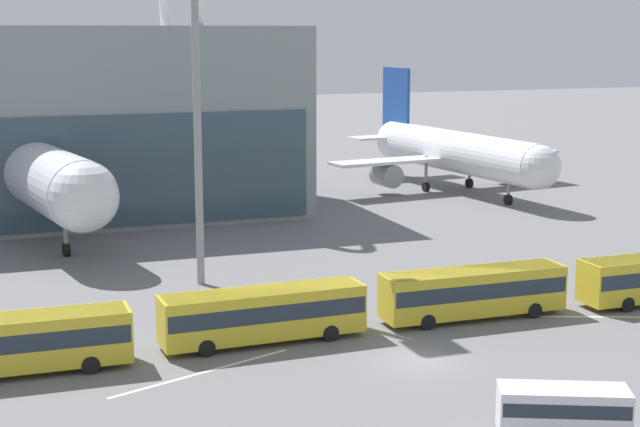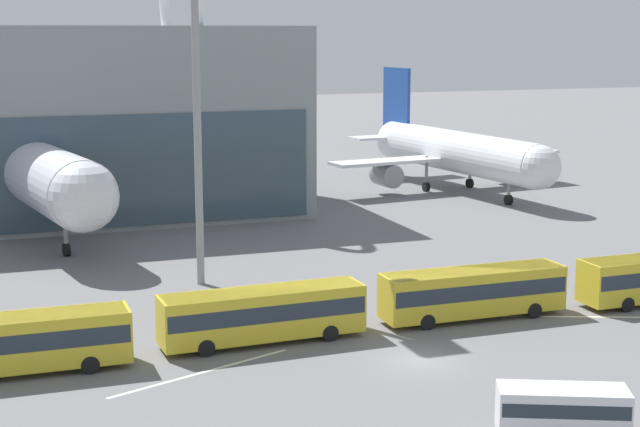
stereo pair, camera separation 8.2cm
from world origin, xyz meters
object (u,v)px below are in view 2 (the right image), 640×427
at_px(airliner_at_gate_far, 453,151).
at_px(service_van_foreground, 563,410).
at_px(airliner_at_gate_near, 27,169).
at_px(shuttle_bus_0, 14,341).
at_px(shuttle_bus_1, 263,312).
at_px(shuttle_bus_2, 473,290).
at_px(floodlight_mast, 195,13).

xyz_separation_m(airliner_at_gate_far, service_van_foreground, (-27.74, -64.57, -3.15)).
height_order(airliner_at_gate_near, shuttle_bus_0, airliner_at_gate_near).
height_order(airliner_at_gate_near, shuttle_bus_1, airliner_at_gate_near).
height_order(airliner_at_gate_far, service_van_foreground, airliner_at_gate_far).
height_order(shuttle_bus_0, service_van_foreground, shuttle_bus_0).
bearing_deg(shuttle_bus_1, shuttle_bus_0, -178.74).
xyz_separation_m(airliner_at_gate_near, service_van_foreground, (19.69, -57.46, -4.27)).
relative_size(airliner_at_gate_far, shuttle_bus_2, 2.77).
relative_size(shuttle_bus_0, service_van_foreground, 2.00).
height_order(shuttle_bus_2, service_van_foreground, shuttle_bus_2).
distance_m(airliner_at_gate_far, floodlight_mast, 50.93).
distance_m(airliner_at_gate_near, service_van_foreground, 60.89).
height_order(airliner_at_gate_near, floodlight_mast, floodlight_mast).
bearing_deg(service_van_foreground, airliner_at_gate_far, 90.68).
distance_m(shuttle_bus_1, service_van_foreground, 20.09).
xyz_separation_m(shuttle_bus_0, service_van_foreground, (22.86, -17.32, -0.45)).
bearing_deg(floodlight_mast, airliner_at_gate_far, 40.78).
bearing_deg(airliner_at_gate_near, airliner_at_gate_far, 88.50).
distance_m(airliner_at_gate_near, shuttle_bus_0, 40.44).
height_order(airliner_at_gate_near, service_van_foreground, airliner_at_gate_near).
distance_m(shuttle_bus_1, shuttle_bus_2, 14.11).
height_order(airliner_at_gate_far, shuttle_bus_2, airliner_at_gate_far).
bearing_deg(airliner_at_gate_near, shuttle_bus_2, 22.57).
bearing_deg(airliner_at_gate_far, shuttle_bus_0, -54.13).
relative_size(shuttle_bus_1, floodlight_mast, 0.44).
relative_size(airliner_at_gate_near, floodlight_mast, 1.46).
relative_size(shuttle_bus_0, floodlight_mast, 0.44).
distance_m(airliner_at_gate_near, airliner_at_gate_far, 47.97).
bearing_deg(airliner_at_gate_near, shuttle_bus_0, -14.54).
relative_size(airliner_at_gate_far, shuttle_bus_0, 2.76).
xyz_separation_m(shuttle_bus_1, shuttle_bus_2, (14.11, 0.20, 0.00)).
height_order(shuttle_bus_0, shuttle_bus_1, same).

